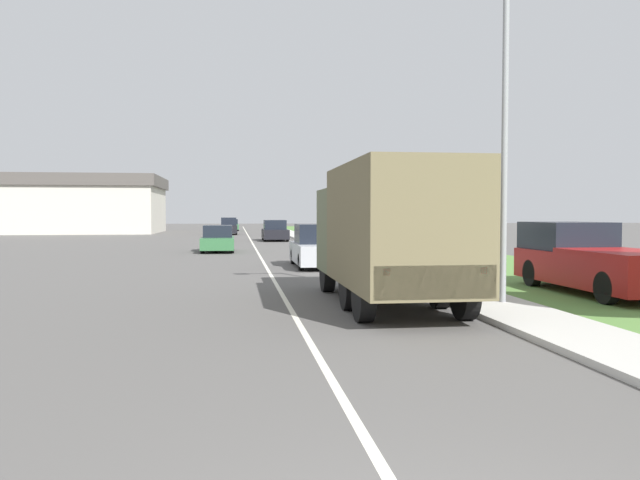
# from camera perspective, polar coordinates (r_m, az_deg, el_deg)

# --- Properties ---
(ground_plane) EXTENTS (180.00, 180.00, 0.00)m
(ground_plane) POSITION_cam_1_polar(r_m,az_deg,el_deg) (42.91, -6.13, -0.40)
(ground_plane) COLOR #565451
(lane_centre_stripe) EXTENTS (0.12, 120.00, 0.00)m
(lane_centre_stripe) POSITION_cam_1_polar(r_m,az_deg,el_deg) (42.91, -6.13, -0.39)
(lane_centre_stripe) COLOR silver
(lane_centre_stripe) RESTS_ON ground
(sidewalk_right) EXTENTS (1.80, 120.00, 0.12)m
(sidewalk_right) POSITION_cam_1_polar(r_m,az_deg,el_deg) (43.26, -0.17, -0.28)
(sidewalk_right) COLOR beige
(sidewalk_right) RESTS_ON ground
(grass_strip_right) EXTENTS (7.00, 120.00, 0.02)m
(grass_strip_right) POSITION_cam_1_polar(r_m,az_deg,el_deg) (44.06, 5.52, -0.31)
(grass_strip_right) COLOR #56843D
(grass_strip_right) RESTS_ON ground
(military_truck) EXTENTS (2.34, 7.15, 3.16)m
(military_truck) POSITION_cam_1_polar(r_m,az_deg,el_deg) (14.34, 6.25, 0.98)
(military_truck) COLOR #545B3D
(military_truck) RESTS_ON ground
(car_nearest_ahead) EXTENTS (1.73, 4.74, 1.69)m
(car_nearest_ahead) POSITION_cam_1_polar(r_m,az_deg,el_deg) (24.63, -0.35, -0.72)
(car_nearest_ahead) COLOR #B7BABF
(car_nearest_ahead) RESTS_ON ground
(car_second_ahead) EXTENTS (1.76, 4.24, 1.46)m
(car_second_ahead) POSITION_cam_1_polar(r_m,az_deg,el_deg) (34.79, -9.31, 0.02)
(car_second_ahead) COLOR #336B3D
(car_second_ahead) RESTS_ON ground
(car_third_ahead) EXTENTS (1.90, 4.81, 1.61)m
(car_third_ahead) POSITION_cam_1_polar(r_m,az_deg,el_deg) (48.55, -4.14, 0.79)
(car_third_ahead) COLOR black
(car_third_ahead) RESTS_ON ground
(car_fourth_ahead) EXTENTS (1.70, 4.42, 1.71)m
(car_fourth_ahead) POSITION_cam_1_polar(r_m,az_deg,el_deg) (63.68, -8.34, 1.19)
(car_fourth_ahead) COLOR black
(car_fourth_ahead) RESTS_ON ground
(car_farthest_ahead) EXTENTS (1.95, 4.45, 1.42)m
(car_farthest_ahead) POSITION_cam_1_polar(r_m,az_deg,el_deg) (77.67, -8.16, 1.33)
(car_farthest_ahead) COLOR #336B3D
(car_farthest_ahead) RESTS_ON ground
(pickup_truck) EXTENTS (2.05, 5.51, 1.84)m
(pickup_truck) POSITION_cam_1_polar(r_m,az_deg,el_deg) (18.01, 23.56, -1.68)
(pickup_truck) COLOR maroon
(pickup_truck) RESTS_ON grass_strip_right
(lamp_post) EXTENTS (1.69, 0.24, 8.21)m
(lamp_post) POSITION_cam_1_polar(r_m,az_deg,el_deg) (14.71, 15.91, 13.37)
(lamp_post) COLOR gray
(lamp_post) RESTS_ON sidewalk_right
(building_distant) EXTENTS (18.10, 13.90, 6.16)m
(building_distant) POSITION_cam_1_polar(r_m,az_deg,el_deg) (73.30, -21.28, 3.06)
(building_distant) COLOR beige
(building_distant) RESTS_ON ground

